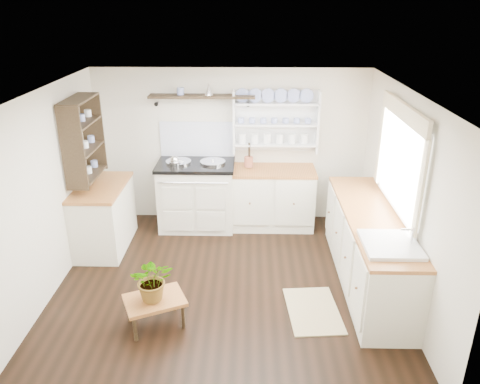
{
  "coord_description": "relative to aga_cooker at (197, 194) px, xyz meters",
  "views": [
    {
      "loc": [
        0.29,
        -4.8,
        3.21
      ],
      "look_at": [
        0.17,
        0.25,
        1.1
      ],
      "focal_mm": 35.0,
      "sensor_mm": 36.0,
      "label": 1
    }
  ],
  "objects": [
    {
      "name": "left_cabinets",
      "position": [
        -1.2,
        -0.67,
        -0.05
      ],
      "size": [
        0.62,
        1.13,
        0.9
      ],
      "color": "beige",
      "rests_on": "floor"
    },
    {
      "name": "belfast_sink",
      "position": [
        2.2,
        -2.22,
        0.29
      ],
      "size": [
        0.55,
        0.6,
        0.45
      ],
      "color": "white",
      "rests_on": "right_cabinets"
    },
    {
      "name": "potted_plant",
      "position": [
        -0.19,
        -2.35,
        0.05
      ],
      "size": [
        0.48,
        0.44,
        0.47
      ],
      "primitive_type": "imported",
      "rotation": [
        0.0,
        0.0,
        0.18
      ],
      "color": "#3F7233",
      "rests_on": "center_table"
    },
    {
      "name": "center_table",
      "position": [
        -0.19,
        -2.35,
        -0.23
      ],
      "size": [
        0.72,
        0.64,
        0.33
      ],
      "rotation": [
        0.0,
        0.0,
        0.43
      ],
      "color": "brown",
      "rests_on": "floor"
    },
    {
      "name": "back_cabinets",
      "position": [
        1.1,
        0.03,
        -0.05
      ],
      "size": [
        1.27,
        0.63,
        0.9
      ],
      "color": "beige",
      "rests_on": "floor"
    },
    {
      "name": "wall_back",
      "position": [
        0.5,
        0.33,
        0.64
      ],
      "size": [
        4.0,
        0.02,
        2.3
      ],
      "primitive_type": "cube",
      "color": "silver",
      "rests_on": "ground"
    },
    {
      "name": "ceiling",
      "position": [
        0.5,
        -1.57,
        1.79
      ],
      "size": [
        4.0,
        3.8,
        0.01
      ],
      "primitive_type": "cube",
      "color": "white",
      "rests_on": "wall_back"
    },
    {
      "name": "right_cabinets",
      "position": [
        2.2,
        -1.47,
        -0.05
      ],
      "size": [
        0.62,
        2.43,
        0.9
      ],
      "color": "beige",
      "rests_on": "floor"
    },
    {
      "name": "wall_left",
      "position": [
        -1.5,
        -1.57,
        0.64
      ],
      "size": [
        0.02,
        3.8,
        2.3
      ],
      "primitive_type": "cube",
      "color": "silver",
      "rests_on": "ground"
    },
    {
      "name": "aga_cooker",
      "position": [
        0.0,
        0.0,
        0.0
      ],
      "size": [
        1.12,
        0.77,
        1.03
      ],
      "color": "beige",
      "rests_on": "floor"
    },
    {
      "name": "floor_rug",
      "position": [
        1.5,
        -2.09,
        -0.5
      ],
      "size": [
        0.62,
        0.89,
        0.02
      ],
      "primitive_type": "cube",
      "rotation": [
        0.0,
        0.0,
        0.08
      ],
      "color": "#8C7451",
      "rests_on": "floor"
    },
    {
      "name": "utensil_crock",
      "position": [
        0.76,
        0.11,
        0.48
      ],
      "size": [
        0.13,
        0.13,
        0.15
      ],
      "primitive_type": "cylinder",
      "color": "#954E36",
      "rests_on": "back_cabinets"
    },
    {
      "name": "kettle",
      "position": [
        -0.28,
        -0.12,
        0.52
      ],
      "size": [
        0.17,
        0.17,
        0.2
      ],
      "primitive_type": null,
      "color": "silver",
      "rests_on": "aga_cooker"
    },
    {
      "name": "high_shelf",
      "position": [
        0.1,
        0.21,
        1.4
      ],
      "size": [
        1.5,
        0.29,
        0.16
      ],
      "color": "black",
      "rests_on": "wall_back"
    },
    {
      "name": "floor",
      "position": [
        0.5,
        -1.57,
        -0.51
      ],
      "size": [
        4.0,
        3.8,
        0.01
      ],
      "primitive_type": "cube",
      "color": "black",
      "rests_on": "ground"
    },
    {
      "name": "plate_rack",
      "position": [
        1.15,
        0.29,
        1.05
      ],
      "size": [
        1.2,
        0.22,
        0.9
      ],
      "color": "white",
      "rests_on": "wall_back"
    },
    {
      "name": "left_shelving",
      "position": [
        -1.34,
        -0.67,
        1.04
      ],
      "size": [
        0.28,
        0.8,
        1.05
      ],
      "primitive_type": "cube",
      "color": "black",
      "rests_on": "wall_left"
    },
    {
      "name": "wall_right",
      "position": [
        2.5,
        -1.57,
        0.64
      ],
      "size": [
        0.02,
        3.8,
        2.3
      ],
      "primitive_type": "cube",
      "color": "silver",
      "rests_on": "ground"
    },
    {
      "name": "window",
      "position": [
        2.45,
        -1.42,
        1.06
      ],
      "size": [
        0.08,
        1.55,
        1.22
      ],
      "color": "white",
      "rests_on": "wall_right"
    }
  ]
}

